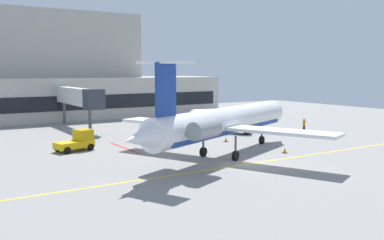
{
  "coord_description": "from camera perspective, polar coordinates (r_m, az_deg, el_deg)",
  "views": [
    {
      "loc": [
        -25.23,
        -29.59,
        8.41
      ],
      "look_at": [
        -0.01,
        10.06,
        3.0
      ],
      "focal_mm": 40.92,
      "sensor_mm": 36.0,
      "label": 1
    }
  ],
  "objects": [
    {
      "name": "fuel_tank",
      "position": [
        70.25,
        2.25,
        0.7
      ],
      "size": [
        6.85,
        2.77,
        2.17
      ],
      "color": "white",
      "rests_on": "ground"
    },
    {
      "name": "baggage_tug",
      "position": [
        47.31,
        -14.71,
        -2.68
      ],
      "size": [
        4.27,
        2.92,
        2.15
      ],
      "color": "#E5B20C",
      "rests_on": "ground"
    },
    {
      "name": "ground",
      "position": [
        39.8,
        7.85,
        -5.77
      ],
      "size": [
        120.0,
        120.0,
        0.11
      ],
      "color": "gray"
    },
    {
      "name": "pushback_tractor",
      "position": [
        57.99,
        6.15,
        -0.83
      ],
      "size": [
        4.17,
        4.11,
        2.16
      ],
      "color": "#19389E",
      "rests_on": "ground"
    },
    {
      "name": "safety_cone_bravo",
      "position": [
        51.46,
        4.44,
        -2.58
      ],
      "size": [
        0.47,
        0.47,
        0.55
      ],
      "color": "orange",
      "rests_on": "ground"
    },
    {
      "name": "safety_cone_alpha",
      "position": [
        45.43,
        12.0,
        -3.93
      ],
      "size": [
        0.47,
        0.47,
        0.55
      ],
      "color": "orange",
      "rests_on": "ground"
    },
    {
      "name": "jet_bridge_west",
      "position": [
        64.1,
        -14.58,
        2.9
      ],
      "size": [
        2.4,
        16.0,
        5.93
      ],
      "color": "silver",
      "rests_on": "ground"
    },
    {
      "name": "regional_jet",
      "position": [
        41.9,
        4.0,
        -0.28
      ],
      "size": [
        26.64,
        21.6,
        9.07
      ],
      "color": "white",
      "rests_on": "ground"
    },
    {
      "name": "marshaller",
      "position": [
        61.26,
        14.4,
        -0.64
      ],
      "size": [
        0.83,
        0.34,
        1.88
      ],
      "color": "#191E33",
      "rests_on": "ground"
    },
    {
      "name": "terminal_building",
      "position": [
        79.69,
        -19.52,
        5.19
      ],
      "size": [
        66.3,
        15.02,
        18.63
      ],
      "color": "#B7B2A8",
      "rests_on": "ground"
    }
  ]
}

